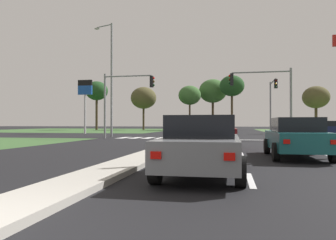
{
  "coord_description": "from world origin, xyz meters",
  "views": [
    {
      "loc": [
        3.08,
        -2.67,
        1.29
      ],
      "look_at": [
        -3.79,
        32.17,
        1.66
      ],
      "focal_mm": 34.39,
      "sensor_mm": 36.0,
      "label": 1
    }
  ],
  "objects_px": {
    "car_grey_second": "(203,145)",
    "treeline_fifth": "(232,86)",
    "pedestrian_at_median": "(208,124)",
    "treeline_second": "(144,98)",
    "traffic_signal_near_left": "(123,94)",
    "treeline_sixth": "(316,97)",
    "car_navy_fifth": "(335,129)",
    "treeline_fourth": "(213,91)",
    "car_maroon_near": "(218,133)",
    "street_lamp_second": "(110,74)",
    "car_teal_third": "(296,137)",
    "fuel_price_totem": "(85,94)",
    "traffic_signal_near_right": "(267,91)",
    "traffic_signal_far_right": "(272,97)",
    "treeline_third": "(190,95)",
    "treeline_near": "(97,91)",
    "car_white_fourth": "(188,127)"
  },
  "relations": [
    {
      "from": "car_grey_second",
      "to": "treeline_fifth",
      "type": "distance_m",
      "value": 51.3
    },
    {
      "from": "pedestrian_at_median",
      "to": "treeline_second",
      "type": "bearing_deg",
      "value": 3.59
    },
    {
      "from": "traffic_signal_near_left",
      "to": "treeline_sixth",
      "type": "relative_size",
      "value": 0.72
    },
    {
      "from": "pedestrian_at_median",
      "to": "car_navy_fifth",
      "type": "bearing_deg",
      "value": -151.61
    },
    {
      "from": "treeline_fourth",
      "to": "treeline_sixth",
      "type": "xyz_separation_m",
      "value": [
        17.81,
        -4.33,
        -1.84
      ]
    },
    {
      "from": "car_maroon_near",
      "to": "pedestrian_at_median",
      "type": "xyz_separation_m",
      "value": [
        -2.25,
        24.88,
        0.38
      ]
    },
    {
      "from": "street_lamp_second",
      "to": "treeline_fifth",
      "type": "height_order",
      "value": "street_lamp_second"
    },
    {
      "from": "car_teal_third",
      "to": "fuel_price_totem",
      "type": "bearing_deg",
      "value": 129.9
    },
    {
      "from": "treeline_fourth",
      "to": "treeline_fifth",
      "type": "xyz_separation_m",
      "value": [
        3.66,
        -4.44,
        0.4
      ]
    },
    {
      "from": "traffic_signal_near_right",
      "to": "street_lamp_second",
      "type": "bearing_deg",
      "value": 167.2
    },
    {
      "from": "traffic_signal_far_right",
      "to": "treeline_fifth",
      "type": "height_order",
      "value": "treeline_fifth"
    },
    {
      "from": "treeline_fifth",
      "to": "car_maroon_near",
      "type": "bearing_deg",
      "value": -91.05
    },
    {
      "from": "traffic_signal_far_right",
      "to": "pedestrian_at_median",
      "type": "xyz_separation_m",
      "value": [
        -7.42,
        3.64,
        -3.06
      ]
    },
    {
      "from": "car_maroon_near",
      "to": "treeline_third",
      "type": "relative_size",
      "value": 0.53
    },
    {
      "from": "traffic_signal_near_right",
      "to": "treeline_second",
      "type": "xyz_separation_m",
      "value": [
        -19.92,
        35.76,
        2.5
      ]
    },
    {
      "from": "car_navy_fifth",
      "to": "traffic_signal_near_left",
      "type": "distance_m",
      "value": 20.6
    },
    {
      "from": "traffic_signal_near_left",
      "to": "treeline_fifth",
      "type": "relative_size",
      "value": 0.56
    },
    {
      "from": "traffic_signal_near_left",
      "to": "treeline_third",
      "type": "bearing_deg",
      "value": 87.47
    },
    {
      "from": "car_navy_fifth",
      "to": "treeline_near",
      "type": "bearing_deg",
      "value": 53.66
    },
    {
      "from": "car_maroon_near",
      "to": "car_teal_third",
      "type": "bearing_deg",
      "value": -49.62
    },
    {
      "from": "car_white_fourth",
      "to": "traffic_signal_near_left",
      "type": "xyz_separation_m",
      "value": [
        -3.54,
        -15.19,
        3.06
      ]
    },
    {
      "from": "car_grey_second",
      "to": "fuel_price_totem",
      "type": "relative_size",
      "value": 0.7
    },
    {
      "from": "car_white_fourth",
      "to": "fuel_price_totem",
      "type": "bearing_deg",
      "value": 21.05
    },
    {
      "from": "traffic_signal_near_right",
      "to": "treeline_near",
      "type": "relative_size",
      "value": 0.57
    },
    {
      "from": "traffic_signal_far_right",
      "to": "treeline_second",
      "type": "xyz_separation_m",
      "value": [
        -21.67,
        24.29,
        2.12
      ]
    },
    {
      "from": "car_teal_third",
      "to": "treeline_near",
      "type": "distance_m",
      "value": 56.14
    },
    {
      "from": "car_grey_second",
      "to": "car_white_fourth",
      "type": "bearing_deg",
      "value": 98.26
    },
    {
      "from": "traffic_signal_near_right",
      "to": "street_lamp_second",
      "type": "distance_m",
      "value": 14.75
    },
    {
      "from": "car_navy_fifth",
      "to": "treeline_second",
      "type": "relative_size",
      "value": 0.52
    },
    {
      "from": "car_grey_second",
      "to": "treeline_second",
      "type": "bearing_deg",
      "value": 107.01
    },
    {
      "from": "car_maroon_near",
      "to": "traffic_signal_near_right",
      "type": "distance_m",
      "value": 10.79
    },
    {
      "from": "treeline_fifth",
      "to": "fuel_price_totem",
      "type": "bearing_deg",
      "value": -128.57
    },
    {
      "from": "traffic_signal_far_right",
      "to": "fuel_price_totem",
      "type": "height_order",
      "value": "fuel_price_totem"
    },
    {
      "from": "street_lamp_second",
      "to": "treeline_near",
      "type": "bearing_deg",
      "value": 115.81
    },
    {
      "from": "car_white_fourth",
      "to": "treeline_fifth",
      "type": "relative_size",
      "value": 0.46
    },
    {
      "from": "car_teal_third",
      "to": "car_navy_fifth",
      "type": "xyz_separation_m",
      "value": [
        7.47,
        20.91,
        0.02
      ]
    },
    {
      "from": "treeline_fifth",
      "to": "traffic_signal_far_right",
      "type": "bearing_deg",
      "value": -78.36
    },
    {
      "from": "car_maroon_near",
      "to": "treeline_third",
      "type": "height_order",
      "value": "treeline_third"
    },
    {
      "from": "car_maroon_near",
      "to": "treeline_second",
      "type": "relative_size",
      "value": 0.52
    },
    {
      "from": "fuel_price_totem",
      "to": "car_grey_second",
      "type": "bearing_deg",
      "value": -59.42
    },
    {
      "from": "traffic_signal_far_right",
      "to": "treeline_second",
      "type": "relative_size",
      "value": 0.72
    },
    {
      "from": "treeline_sixth",
      "to": "car_white_fourth",
      "type": "bearing_deg",
      "value": -138.23
    },
    {
      "from": "car_maroon_near",
      "to": "car_navy_fifth",
      "type": "xyz_separation_m",
      "value": [
        10.5,
        17.35,
        -0.01
      ]
    },
    {
      "from": "car_white_fourth",
      "to": "treeline_fifth",
      "type": "distance_m",
      "value": 19.83
    },
    {
      "from": "traffic_signal_near_left",
      "to": "car_navy_fifth",
      "type": "bearing_deg",
      "value": 21.84
    },
    {
      "from": "traffic_signal_near_left",
      "to": "street_lamp_second",
      "type": "xyz_separation_m",
      "value": [
        -2.39,
        3.23,
        2.2
      ]
    },
    {
      "from": "street_lamp_second",
      "to": "treeline_fifth",
      "type": "distance_m",
      "value": 31.79
    },
    {
      "from": "traffic_signal_far_right",
      "to": "treeline_third",
      "type": "xyz_separation_m",
      "value": [
        -12.11,
        21.89,
        2.27
      ]
    },
    {
      "from": "traffic_signal_near_right",
      "to": "treeline_fourth",
      "type": "bearing_deg",
      "value": 99.61
    },
    {
      "from": "car_navy_fifth",
      "to": "treeline_fifth",
      "type": "xyz_separation_m",
      "value": [
        -9.72,
        25.19,
        7.21
      ]
    }
  ]
}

